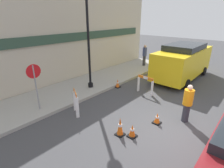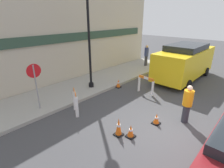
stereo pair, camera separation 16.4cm
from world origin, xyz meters
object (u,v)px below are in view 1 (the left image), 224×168
object	(u,v)px
person_pedestrian	(145,54)
work_van	(183,60)
stop_sign	(35,80)
person_worker	(188,103)
streetlamp_post	(88,23)

from	to	relation	value
person_pedestrian	work_van	size ratio (longest dim) A/B	0.31
stop_sign	person_worker	bearing A→B (deg)	129.21
person_worker	person_pedestrian	size ratio (longest dim) A/B	0.93
stop_sign	person_worker	world-z (taller)	stop_sign
streetlamp_post	person_pedestrian	distance (m)	6.73
stop_sign	work_van	size ratio (longest dim) A/B	0.37
streetlamp_post	work_van	distance (m)	6.79
streetlamp_post	person_worker	bearing A→B (deg)	-86.74
streetlamp_post	person_worker	world-z (taller)	streetlamp_post
person_worker	work_van	world-z (taller)	work_van
streetlamp_post	person_pedestrian	size ratio (longest dim) A/B	3.27
work_van	stop_sign	bearing A→B (deg)	161.27
stop_sign	person_pedestrian	world-z (taller)	stop_sign
streetlamp_post	person_pedestrian	xyz separation A→B (m)	(6.19, 0.21, -2.64)
work_van	person_pedestrian	bearing A→B (deg)	78.20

